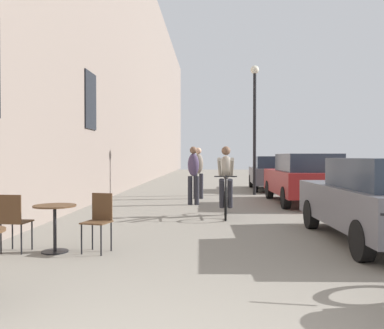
{
  "coord_description": "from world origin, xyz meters",
  "views": [
    {
      "loc": [
        0.4,
        -2.51,
        1.46
      ],
      "look_at": [
        -0.24,
        11.99,
        1.18
      ],
      "focal_mm": 39.02,
      "sensor_mm": 36.0,
      "label": 1
    }
  ],
  "objects": [
    {
      "name": "parked_car_third",
      "position": [
        3.06,
        15.75,
        0.76
      ],
      "size": [
        1.85,
        4.17,
        1.47
      ],
      "color": "#595960",
      "rests_on": "ground_plane"
    },
    {
      "name": "building_facade_left",
      "position": [
        -3.45,
        14.0,
        6.01
      ],
      "size": [
        0.54,
        68.0,
        12.01
      ],
      "color": "gray",
      "rests_on": "ground_plane"
    },
    {
      "name": "parked_car_nearest",
      "position": [
        3.23,
        4.58,
        0.74
      ],
      "size": [
        1.79,
        4.07,
        1.43
      ],
      "color": "#595960",
      "rests_on": "ground_plane"
    },
    {
      "name": "pedestrian_mid",
      "position": [
        -0.02,
        11.86,
        1.0
      ],
      "size": [
        0.35,
        0.25,
        1.77
      ],
      "color": "#26262D",
      "rests_on": "ground_plane"
    },
    {
      "name": "cafe_chair_mid_toward_street",
      "position": [
        -2.57,
        3.64,
        0.52
      ],
      "size": [
        0.4,
        0.4,
        0.89
      ],
      "color": "black",
      "rests_on": "ground_plane"
    },
    {
      "name": "cyclist_on_bicycle",
      "position": [
        0.78,
        7.66,
        0.81
      ],
      "size": [
        0.52,
        1.76,
        1.74
      ],
      "color": "black",
      "rests_on": "ground_plane"
    },
    {
      "name": "cafe_chair_mid_toward_wall",
      "position": [
        -1.31,
        3.79,
        0.52
      ],
      "size": [
        0.46,
        0.46,
        0.89
      ],
      "color": "black",
      "rests_on": "ground_plane"
    },
    {
      "name": "street_lamp",
      "position": [
        2.07,
        13.4,
        3.11
      ],
      "size": [
        0.32,
        0.32,
        4.9
      ],
      "color": "black",
      "rests_on": "ground_plane"
    },
    {
      "name": "parked_car_second",
      "position": [
        3.29,
        10.48,
        0.8
      ],
      "size": [
        1.89,
        4.36,
        1.54
      ],
      "color": "maroon",
      "rests_on": "ground_plane"
    },
    {
      "name": "cafe_table_mid",
      "position": [
        -1.97,
        3.72,
        0.52
      ],
      "size": [
        0.64,
        0.64,
        0.72
      ],
      "color": "black",
      "rests_on": "ground_plane"
    },
    {
      "name": "pedestrian_near",
      "position": [
        -0.11,
        10.04,
        0.99
      ],
      "size": [
        0.35,
        0.25,
        1.76
      ],
      "color": "#26262D",
      "rests_on": "ground_plane"
    }
  ]
}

